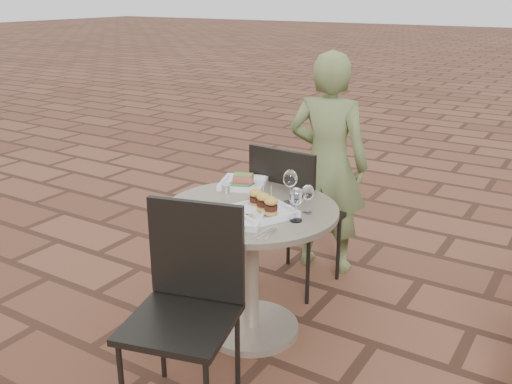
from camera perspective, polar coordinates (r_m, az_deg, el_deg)
The scene contains 13 objects.
ground at distance 3.52m, azimuth -1.30°, elevation -10.87°, with size 60.00×60.00×0.00m, color brown.
cafe_table at distance 3.02m, azimuth -0.49°, elevation -5.93°, with size 0.90×0.90×0.73m.
chair_far at distance 3.44m, azimuth 3.47°, elevation -1.51°, with size 0.47×0.47×0.93m.
chair_near at distance 2.52m, azimuth -6.81°, elevation -9.87°, with size 0.54×0.54×0.93m.
diner at distance 3.71m, azimuth 7.19°, elevation 2.77°, with size 0.53×0.35×1.45m, color olive.
plate_salmon at distance 3.24m, azimuth -1.29°, elevation 0.97°, with size 0.32×0.32×0.07m.
plate_sliders at distance 2.82m, azimuth 0.73°, elevation -1.51°, with size 0.36×0.36×0.17m.
plate_tuna at distance 2.76m, azimuth -2.02°, elevation -2.53°, with size 0.34×0.34×0.03m.
wine_glass_right at distance 2.72m, azimuth 4.06°, elevation -0.55°, with size 0.07×0.07×0.17m.
wine_glass_mid at distance 2.96m, azimuth 3.44°, elevation 1.28°, with size 0.08×0.08×0.18m.
wine_glass_far at distance 2.82m, azimuth 5.21°, elevation -0.12°, with size 0.06×0.06×0.15m.
steel_ramekin at distance 3.15m, azimuth -3.00°, elevation 0.40°, with size 0.05×0.05×0.04m, color silver.
cutlery_set at distance 2.62m, azimuth 1.15°, elevation -4.10°, with size 0.08×0.18×0.00m, color silver, non-canonical shape.
Camera 1 is at (1.68, -2.53, 1.78)m, focal length 40.00 mm.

